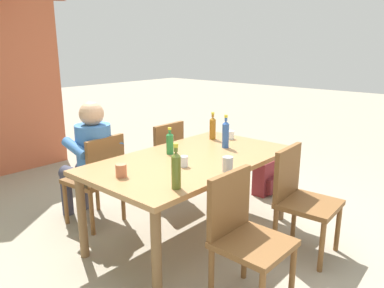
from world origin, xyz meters
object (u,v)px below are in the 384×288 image
at_px(bottle_blue, 226,134).
at_px(backpack_by_near_side, 266,178).
at_px(dining_table, 192,166).
at_px(chair_near_left, 243,231).
at_px(cup_steel, 228,164).
at_px(chair_near_right, 300,195).
at_px(cup_glass, 184,161).
at_px(cup_white, 230,135).
at_px(chair_far_right, 161,157).
at_px(chair_far_left, 98,176).
at_px(bottle_amber, 213,128).
at_px(cup_terracotta, 121,171).
at_px(person_in_white_shirt, 90,156).
at_px(bottle_green, 170,143).
at_px(bottle_olive, 176,169).

relative_size(bottle_blue, backpack_by_near_side, 0.80).
bearing_deg(bottle_blue, backpack_by_near_side, 2.71).
bearing_deg(dining_table, chair_near_left, -116.84).
xyz_separation_m(cup_steel, backpack_by_near_side, (1.39, 0.46, -0.60)).
xyz_separation_m(chair_near_right, cup_steel, (-0.49, 0.37, 0.30)).
relative_size(cup_glass, cup_white, 1.02).
distance_m(chair_far_right, chair_near_right, 1.62).
relative_size(chair_near_left, cup_steel, 7.61).
relative_size(chair_far_left, bottle_blue, 2.79).
xyz_separation_m(bottle_amber, cup_terracotta, (-1.32, -0.21, -0.07)).
relative_size(person_in_white_shirt, bottle_green, 4.97).
bearing_deg(cup_terracotta, cup_steel, -39.74).
xyz_separation_m(dining_table, cup_terracotta, (-0.70, 0.07, 0.12)).
distance_m(dining_table, cup_glass, 0.28).
bearing_deg(bottle_amber, chair_near_right, -101.57).
xyz_separation_m(bottle_blue, cup_steel, (-0.54, -0.42, -0.08)).
bearing_deg(cup_white, cup_steel, -145.46).
distance_m(chair_far_right, backpack_by_near_side, 1.23).
bearing_deg(cup_terracotta, dining_table, -5.58).
height_order(chair_near_left, chair_near_right, same).
height_order(chair_far_left, bottle_olive, bottle_olive).
bearing_deg(dining_table, chair_near_right, -63.37).
relative_size(dining_table, chair_far_right, 2.09).
distance_m(chair_near_right, cup_terracotta, 1.44).
relative_size(chair_near_left, chair_near_right, 1.00).
xyz_separation_m(bottle_green, backpack_by_near_side, (1.35, -0.20, -0.65)).
bearing_deg(bottle_green, cup_terracotta, -166.96).
bearing_deg(cup_glass, bottle_olive, -143.63).
relative_size(bottle_olive, cup_terracotta, 3.26).
height_order(cup_steel, cup_white, cup_steel).
bearing_deg(cup_steel, chair_far_left, 104.11).
bearing_deg(bottle_olive, cup_white, 21.40).
bearing_deg(chair_far_right, dining_table, -116.98).
relative_size(dining_table, person_in_white_shirt, 1.54).
height_order(chair_near_left, bottle_blue, bottle_blue).
distance_m(dining_table, bottle_blue, 0.50).
distance_m(chair_far_left, chair_near_right, 1.81).
xyz_separation_m(cup_terracotta, cup_steel, (0.61, -0.51, 0.01)).
xyz_separation_m(bottle_blue, backpack_by_near_side, (0.86, 0.04, -0.68)).
bearing_deg(chair_far_right, chair_near_right, -90.22).
bearing_deg(bottle_green, bottle_amber, 4.63).
height_order(chair_far_right, cup_steel, chair_far_right).
height_order(bottle_blue, bottle_green, bottle_blue).
bearing_deg(chair_far_left, dining_table, -63.54).
bearing_deg(bottle_blue, chair_near_right, -93.14).
bearing_deg(cup_white, backpack_by_near_side, -12.24).
distance_m(chair_far_left, bottle_green, 0.77).
distance_m(bottle_olive, cup_glass, 0.47).
distance_m(bottle_green, cup_white, 0.80).
relative_size(chair_near_right, bottle_amber, 3.13).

